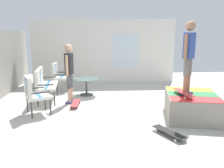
{
  "coord_description": "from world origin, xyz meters",
  "views": [
    {
      "loc": [
        -6.3,
        0.8,
        2.11
      ],
      "look_at": [
        0.15,
        0.39,
        0.7
      ],
      "focal_mm": 38.15,
      "sensor_mm": 36.0,
      "label": 1
    }
  ],
  "objects_px": {
    "person_skater": "(189,52)",
    "skateboard_spare": "(168,132)",
    "patio_chair_by_wall": "(33,92)",
    "patio_table": "(86,83)",
    "skate_ramp": "(193,106)",
    "skateboard_by_bench": "(76,103)",
    "person_watching": "(69,69)",
    "skateboard_on_ramp": "(183,92)",
    "patio_chair_near_house": "(58,74)",
    "patio_bench": "(44,82)"
  },
  "relations": [
    {
      "from": "skate_ramp",
      "to": "skateboard_spare",
      "type": "xyz_separation_m",
      "value": [
        -1.05,
        0.93,
        -0.22
      ]
    },
    {
      "from": "person_watching",
      "to": "skateboard_spare",
      "type": "relative_size",
      "value": 2.22
    },
    {
      "from": "patio_chair_near_house",
      "to": "skateboard_on_ramp",
      "type": "relative_size",
      "value": 1.25
    },
    {
      "from": "patio_chair_by_wall",
      "to": "person_skater",
      "type": "xyz_separation_m",
      "value": [
        -0.47,
        -3.83,
        1.03
      ]
    },
    {
      "from": "person_watching",
      "to": "patio_table",
      "type": "bearing_deg",
      "value": -26.7
    },
    {
      "from": "skate_ramp",
      "to": "skateboard_spare",
      "type": "bearing_deg",
      "value": 138.35
    },
    {
      "from": "skate_ramp",
      "to": "patio_table",
      "type": "height_order",
      "value": "skate_ramp"
    },
    {
      "from": "patio_bench",
      "to": "skateboard_spare",
      "type": "height_order",
      "value": "patio_bench"
    },
    {
      "from": "patio_chair_near_house",
      "to": "patio_chair_by_wall",
      "type": "xyz_separation_m",
      "value": [
        -2.6,
        0.24,
        0.0
      ]
    },
    {
      "from": "person_watching",
      "to": "skateboard_on_ramp",
      "type": "xyz_separation_m",
      "value": [
        -1.63,
        -2.88,
        -0.35
      ]
    },
    {
      "from": "patio_chair_near_house",
      "to": "skateboard_on_ramp",
      "type": "bearing_deg",
      "value": -132.92
    },
    {
      "from": "person_watching",
      "to": "skateboard_on_ramp",
      "type": "bearing_deg",
      "value": -119.47
    },
    {
      "from": "patio_chair_by_wall",
      "to": "skateboard_spare",
      "type": "distance_m",
      "value": 3.49
    },
    {
      "from": "patio_chair_by_wall",
      "to": "skateboard_on_ramp",
      "type": "xyz_separation_m",
      "value": [
        -0.62,
        -3.7,
        0.08
      ]
    },
    {
      "from": "skate_ramp",
      "to": "patio_chair_by_wall",
      "type": "relative_size",
      "value": 2.24
    },
    {
      "from": "skate_ramp",
      "to": "patio_chair_near_house",
      "type": "bearing_deg",
      "value": 51.18
    },
    {
      "from": "skate_ramp",
      "to": "skateboard_by_bench",
      "type": "bearing_deg",
      "value": 69.39
    },
    {
      "from": "person_watching",
      "to": "skateboard_spare",
      "type": "distance_m",
      "value": 3.53
    },
    {
      "from": "person_skater",
      "to": "skateboard_on_ramp",
      "type": "relative_size",
      "value": 2.16
    },
    {
      "from": "skateboard_by_bench",
      "to": "skateboard_spare",
      "type": "height_order",
      "value": "same"
    },
    {
      "from": "patio_table",
      "to": "person_watching",
      "type": "distance_m",
      "value": 1.2
    },
    {
      "from": "patio_chair_by_wall",
      "to": "patio_table",
      "type": "height_order",
      "value": "patio_chair_by_wall"
    },
    {
      "from": "patio_bench",
      "to": "person_skater",
      "type": "distance_m",
      "value": 4.34
    },
    {
      "from": "patio_chair_by_wall",
      "to": "skateboard_by_bench",
      "type": "relative_size",
      "value": 1.25
    },
    {
      "from": "patio_chair_by_wall",
      "to": "skateboard_spare",
      "type": "relative_size",
      "value": 1.27
    },
    {
      "from": "patio_table",
      "to": "patio_chair_by_wall",
      "type": "bearing_deg",
      "value": 146.25
    },
    {
      "from": "patio_bench",
      "to": "patio_chair_by_wall",
      "type": "distance_m",
      "value": 1.27
    },
    {
      "from": "person_skater",
      "to": "person_watching",
      "type": "bearing_deg",
      "value": 63.88
    },
    {
      "from": "patio_table",
      "to": "person_watching",
      "type": "relative_size",
      "value": 0.51
    },
    {
      "from": "patio_table",
      "to": "skateboard_on_ramp",
      "type": "height_order",
      "value": "skateboard_on_ramp"
    },
    {
      "from": "patio_bench",
      "to": "person_watching",
      "type": "distance_m",
      "value": 0.97
    },
    {
      "from": "patio_bench",
      "to": "skateboard_on_ramp",
      "type": "height_order",
      "value": "patio_bench"
    },
    {
      "from": "skate_ramp",
      "to": "person_watching",
      "type": "xyz_separation_m",
      "value": [
        1.46,
        3.22,
        0.74
      ]
    },
    {
      "from": "patio_chair_by_wall",
      "to": "person_skater",
      "type": "relative_size",
      "value": 0.58
    },
    {
      "from": "patio_table",
      "to": "skateboard_by_bench",
      "type": "bearing_deg",
      "value": 167.58
    },
    {
      "from": "patio_table",
      "to": "skateboard_by_bench",
      "type": "relative_size",
      "value": 1.11
    },
    {
      "from": "patio_chair_by_wall",
      "to": "person_skater",
      "type": "distance_m",
      "value": 4.0
    },
    {
      "from": "patio_table",
      "to": "skateboard_spare",
      "type": "relative_size",
      "value": 1.12
    },
    {
      "from": "person_skater",
      "to": "skateboard_spare",
      "type": "relative_size",
      "value": 2.2
    },
    {
      "from": "person_watching",
      "to": "skateboard_on_ramp",
      "type": "height_order",
      "value": "person_watching"
    },
    {
      "from": "person_skater",
      "to": "skateboard_spare",
      "type": "distance_m",
      "value": 2.01
    },
    {
      "from": "skate_ramp",
      "to": "skateboard_on_ramp",
      "type": "bearing_deg",
      "value": 115.94
    },
    {
      "from": "patio_table",
      "to": "person_skater",
      "type": "height_order",
      "value": "person_skater"
    },
    {
      "from": "patio_chair_by_wall",
      "to": "patio_table",
      "type": "bearing_deg",
      "value": -33.75
    },
    {
      "from": "patio_chair_near_house",
      "to": "person_watching",
      "type": "bearing_deg",
      "value": -159.93
    },
    {
      "from": "patio_chair_by_wall",
      "to": "person_watching",
      "type": "distance_m",
      "value": 1.37
    },
    {
      "from": "skate_ramp",
      "to": "patio_table",
      "type": "xyz_separation_m",
      "value": [
        2.37,
        2.77,
        0.1
      ]
    },
    {
      "from": "person_watching",
      "to": "person_skater",
      "type": "bearing_deg",
      "value": -116.12
    },
    {
      "from": "patio_chair_by_wall",
      "to": "skateboard_on_ramp",
      "type": "height_order",
      "value": "patio_chair_by_wall"
    },
    {
      "from": "patio_chair_by_wall",
      "to": "skateboard_by_bench",
      "type": "distance_m",
      "value": 1.32
    }
  ]
}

